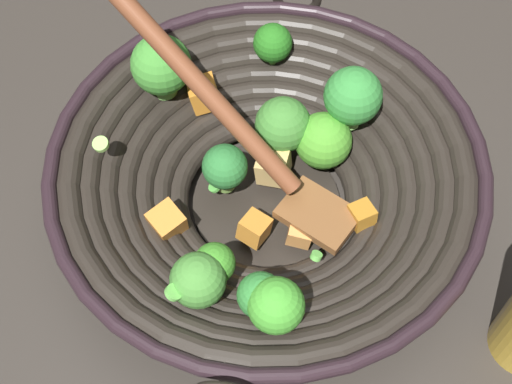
{
  "coord_description": "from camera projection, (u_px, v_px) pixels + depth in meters",
  "views": [
    {
      "loc": [
        -0.09,
        0.37,
        0.65
      ],
      "look_at": [
        0.01,
        0.0,
        0.03
      ],
      "focal_mm": 52.21,
      "sensor_mm": 36.0,
      "label": 1
    }
  ],
  "objects": [
    {
      "name": "wok",
      "position": [
        267.0,
        176.0,
        0.71
      ],
      "size": [
        0.41,
        0.45,
        0.21
      ],
      "color": "black",
      "rests_on": "ground"
    },
    {
      "name": "ground_plane",
      "position": [
        266.0,
        207.0,
        0.75
      ],
      "size": [
        4.0,
        4.0,
        0.0
      ],
      "primitive_type": "plane",
      "color": "#332D28"
    }
  ]
}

